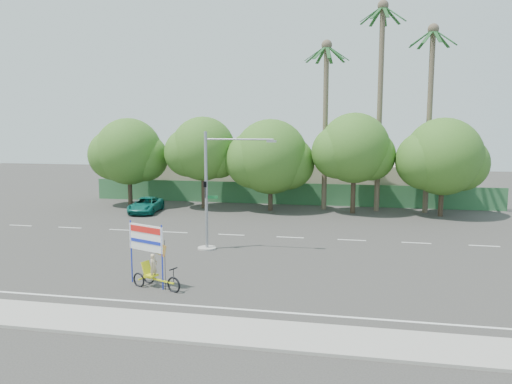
# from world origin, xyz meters

# --- Properties ---
(ground) EXTENTS (120.00, 120.00, 0.00)m
(ground) POSITION_xyz_m (0.00, 0.00, 0.00)
(ground) COLOR #33302D
(ground) RESTS_ON ground
(sidewalk_near) EXTENTS (50.00, 2.40, 0.12)m
(sidewalk_near) POSITION_xyz_m (0.00, -7.50, 0.06)
(sidewalk_near) COLOR gray
(sidewalk_near) RESTS_ON ground
(fence) EXTENTS (38.00, 0.08, 2.00)m
(fence) POSITION_xyz_m (0.00, 21.50, 1.00)
(fence) COLOR #336B3D
(fence) RESTS_ON ground
(building_left) EXTENTS (12.00, 8.00, 4.00)m
(building_left) POSITION_xyz_m (-10.00, 26.00, 2.00)
(building_left) COLOR beige
(building_left) RESTS_ON ground
(building_right) EXTENTS (14.00, 8.00, 3.60)m
(building_right) POSITION_xyz_m (8.00, 26.00, 1.80)
(building_right) COLOR beige
(building_right) RESTS_ON ground
(tree_far_left) EXTENTS (7.14, 6.00, 7.96)m
(tree_far_left) POSITION_xyz_m (-14.05, 18.00, 4.76)
(tree_far_left) COLOR #473828
(tree_far_left) RESTS_ON ground
(tree_left) EXTENTS (6.66, 5.60, 8.07)m
(tree_left) POSITION_xyz_m (-7.05, 18.00, 5.06)
(tree_left) COLOR #473828
(tree_left) RESTS_ON ground
(tree_center) EXTENTS (7.62, 6.40, 7.85)m
(tree_center) POSITION_xyz_m (-1.05, 18.00, 4.47)
(tree_center) COLOR #473828
(tree_center) RESTS_ON ground
(tree_right) EXTENTS (6.90, 5.80, 8.36)m
(tree_right) POSITION_xyz_m (5.95, 18.00, 5.24)
(tree_right) COLOR #473828
(tree_right) RESTS_ON ground
(tree_far_right) EXTENTS (7.38, 6.20, 7.94)m
(tree_far_right) POSITION_xyz_m (12.95, 18.00, 4.64)
(tree_far_right) COLOR #473828
(tree_far_right) RESTS_ON ground
(palm_tall) EXTENTS (3.73, 3.79, 17.45)m
(palm_tall) POSITION_xyz_m (8.00, 19.50, 10.46)
(palm_tall) COLOR #70604C
(palm_tall) RESTS_ON ground
(palm_mid) EXTENTS (3.73, 3.79, 15.45)m
(palm_mid) POSITION_xyz_m (12.00, 19.50, 9.40)
(palm_mid) COLOR #70604C
(palm_mid) RESTS_ON ground
(palm_short) EXTENTS (3.73, 3.79, 14.45)m
(palm_short) POSITION_xyz_m (3.50, 19.50, 8.86)
(palm_short) COLOR #70604C
(palm_short) RESTS_ON ground
(traffic_signal) EXTENTS (4.72, 1.10, 7.00)m
(traffic_signal) POSITION_xyz_m (-2.20, 3.98, 2.92)
(traffic_signal) COLOR gray
(traffic_signal) RESTS_ON ground
(trike_billboard) EXTENTS (2.87, 1.40, 3.02)m
(trike_billboard) POSITION_xyz_m (-2.96, -3.22, 1.21)
(trike_billboard) COLOR black
(trike_billboard) RESTS_ON ground
(pickup_truck) EXTENTS (2.57, 4.78, 1.27)m
(pickup_truck) POSITION_xyz_m (-11.14, 14.89, 0.64)
(pickup_truck) COLOR #0E6559
(pickup_truck) RESTS_ON ground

